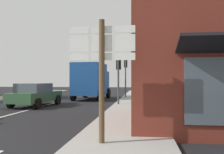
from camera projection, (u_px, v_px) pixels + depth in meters
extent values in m
plane|color=black|center=(44.00, 106.00, 16.15)|extent=(80.00, 80.00, 0.00)
cube|color=#9E9B96|center=(133.00, 110.00, 13.45)|extent=(2.67, 44.00, 0.14)
cube|color=silver|center=(12.00, 114.00, 12.18)|extent=(0.16, 12.00, 0.01)
cube|color=#2D5133|center=(36.00, 97.00, 15.92)|extent=(2.13, 4.34, 0.60)
cube|color=#47515B|center=(34.00, 88.00, 15.68)|extent=(1.74, 2.23, 0.55)
cylinder|color=black|center=(34.00, 99.00, 17.42)|extent=(0.28, 0.66, 0.64)
cylinder|color=black|center=(58.00, 100.00, 17.05)|extent=(0.28, 0.66, 0.64)
cylinder|color=black|center=(11.00, 103.00, 14.79)|extent=(0.28, 0.66, 0.64)
cylinder|color=black|center=(38.00, 104.00, 14.41)|extent=(0.28, 0.66, 0.64)
cube|color=#19478C|center=(90.00, 79.00, 20.82)|extent=(2.41, 3.82, 2.60)
cube|color=#19478C|center=(97.00, 82.00, 23.28)|extent=(2.16, 1.42, 2.00)
cube|color=#47515B|center=(97.00, 74.00, 23.34)|extent=(1.76, 0.20, 0.70)
cylinder|color=black|center=(85.00, 93.00, 23.42)|extent=(0.33, 0.91, 0.90)
cylinder|color=black|center=(108.00, 93.00, 23.02)|extent=(0.33, 0.91, 0.90)
cylinder|color=black|center=(73.00, 95.00, 20.07)|extent=(0.33, 0.91, 0.90)
cylinder|color=black|center=(100.00, 95.00, 19.68)|extent=(0.33, 0.91, 0.90)
cylinder|color=brown|center=(102.00, 84.00, 6.19)|extent=(0.14, 0.14, 3.20)
cube|color=white|center=(80.00, 30.00, 6.32)|extent=(0.50, 0.03, 0.18)
cube|color=black|center=(80.00, 30.00, 6.34)|extent=(0.43, 0.01, 0.13)
cube|color=white|center=(79.00, 44.00, 6.32)|extent=(0.50, 0.03, 0.42)
cube|color=black|center=(80.00, 44.00, 6.34)|extent=(0.43, 0.01, 0.32)
cube|color=white|center=(79.00, 57.00, 6.32)|extent=(0.50, 0.03, 0.18)
cube|color=black|center=(80.00, 57.00, 6.34)|extent=(0.43, 0.01, 0.13)
cube|color=white|center=(102.00, 30.00, 6.25)|extent=(0.50, 0.03, 0.18)
cube|color=black|center=(102.00, 30.00, 6.27)|extent=(0.43, 0.01, 0.13)
cube|color=white|center=(102.00, 43.00, 6.25)|extent=(0.50, 0.03, 0.42)
cube|color=black|center=(102.00, 43.00, 6.27)|extent=(0.43, 0.01, 0.32)
cube|color=white|center=(102.00, 57.00, 6.25)|extent=(0.50, 0.03, 0.18)
cube|color=black|center=(102.00, 57.00, 6.27)|extent=(0.43, 0.01, 0.13)
cube|color=white|center=(125.00, 29.00, 6.18)|extent=(0.50, 0.03, 0.18)
cube|color=black|center=(125.00, 29.00, 6.20)|extent=(0.43, 0.01, 0.13)
cube|color=white|center=(125.00, 43.00, 6.18)|extent=(0.50, 0.03, 0.42)
cube|color=black|center=(125.00, 43.00, 6.20)|extent=(0.43, 0.01, 0.32)
cube|color=white|center=(125.00, 56.00, 6.18)|extent=(0.50, 0.03, 0.18)
cube|color=black|center=(125.00, 57.00, 6.19)|extent=(0.43, 0.01, 0.13)
cylinder|color=#47474C|center=(118.00, 81.00, 15.99)|extent=(0.12, 0.12, 3.25)
cube|color=black|center=(119.00, 63.00, 16.20)|extent=(0.30, 0.28, 0.90)
sphere|color=red|center=(119.00, 59.00, 16.34)|extent=(0.18, 0.18, 0.18)
sphere|color=#3C2303|center=(119.00, 63.00, 16.33)|extent=(0.18, 0.18, 0.18)
sphere|color=black|center=(119.00, 67.00, 16.33)|extent=(0.18, 0.18, 0.18)
cylinder|color=#47474C|center=(126.00, 78.00, 22.67)|extent=(0.12, 0.12, 3.72)
cube|color=black|center=(126.00, 63.00, 22.89)|extent=(0.30, 0.28, 0.90)
sphere|color=red|center=(126.00, 60.00, 23.03)|extent=(0.18, 0.18, 0.18)
sphere|color=#3C2303|center=(126.00, 63.00, 23.02)|extent=(0.18, 0.18, 0.18)
sphere|color=black|center=(126.00, 66.00, 23.02)|extent=(0.18, 0.18, 0.18)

